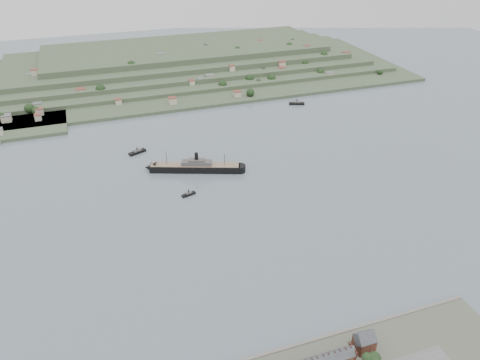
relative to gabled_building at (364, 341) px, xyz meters
name	(u,v)px	position (x,y,z in m)	size (l,w,h in m)	color
ground	(229,210)	(-27.50, 164.00, -8.19)	(1400.00, 1400.00, 0.00)	slate
gabled_building	(364,341)	(0.00, 0.00, 0.00)	(10.40, 10.18, 14.09)	#462019
far_peninsula	(167,66)	(0.41, 557.10, 3.69)	(760.00, 309.00, 30.00)	#394A31
steamship	(193,167)	(-39.99, 240.44, -3.83)	(94.48, 43.25, 23.59)	black
tugboat	(189,194)	(-54.41, 198.21, -6.77)	(13.30, 6.87, 5.79)	black
ferry_west	(137,152)	(-85.18, 296.62, -6.51)	(19.13, 12.02, 6.97)	black
ferry_east	(297,103)	(131.83, 369.65, -6.41)	(20.32, 11.69, 7.36)	black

